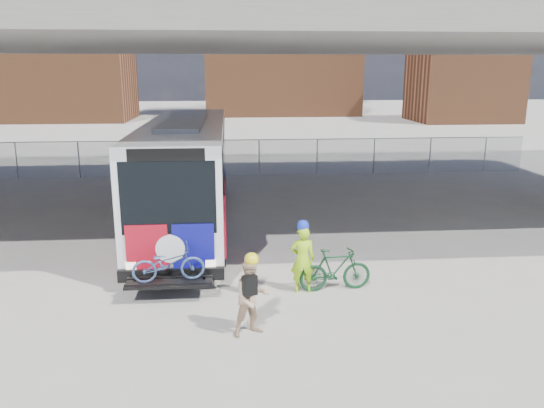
{
  "coord_description": "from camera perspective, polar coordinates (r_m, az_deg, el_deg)",
  "views": [
    {
      "loc": [
        -0.57,
        -14.82,
        5.25
      ],
      "look_at": [
        0.63,
        -0.46,
        1.6
      ],
      "focal_mm": 35.0,
      "sensor_mm": 36.0,
      "label": 1
    }
  ],
  "objects": [
    {
      "name": "chainlink_fence",
      "position": [
        27.1,
        -3.52,
        6.07
      ],
      "size": [
        30.0,
        0.06,
        30.0
      ],
      "color": "gray",
      "rests_on": "ground"
    },
    {
      "name": "overpass",
      "position": [
        18.88,
        -3.17,
        18.12
      ],
      "size": [
        40.0,
        16.0,
        7.95
      ],
      "color": "#605E59",
      "rests_on": "ground"
    },
    {
      "name": "brick_buildings",
      "position": [
        63.07,
        -3.21,
        14.34
      ],
      "size": [
        54.0,
        22.0,
        12.0
      ],
      "color": "brown",
      "rests_on": "ground"
    },
    {
      "name": "bike_parked",
      "position": [
        13.07,
        6.82,
        -7.03
      ],
      "size": [
        1.82,
        0.65,
        1.07
      ],
      "primitive_type": "imported",
      "rotation": [
        0.0,
        0.0,
        1.65
      ],
      "color": "#133C20",
      "rests_on": "ground"
    },
    {
      "name": "bus",
      "position": [
        18.58,
        -9.13,
        4.3
      ],
      "size": [
        2.67,
        12.95,
        3.69
      ],
      "color": "silver",
      "rests_on": "ground"
    },
    {
      "name": "cyclist_tan",
      "position": [
        10.82,
        -2.16,
        -9.9
      ],
      "size": [
        0.94,
        0.84,
        1.76
      ],
      "rotation": [
        0.0,
        0.0,
        0.36
      ],
      "color": "tan",
      "rests_on": "ground"
    },
    {
      "name": "smokestack",
      "position": [
        71.69,
        7.45,
        19.9
      ],
      "size": [
        2.2,
        2.2,
        25.0
      ],
      "primitive_type": "cylinder",
      "color": "brown",
      "rests_on": "ground"
    },
    {
      "name": "cyclist_hivis",
      "position": [
        12.82,
        3.3,
        -5.77
      ],
      "size": [
        0.6,
        0.4,
        1.82
      ],
      "rotation": [
        0.0,
        0.0,
        3.14
      ],
      "color": "#9BDC17",
      "rests_on": "ground"
    },
    {
      "name": "ground",
      "position": [
        15.73,
        -2.42,
        -5.29
      ],
      "size": [
        160.0,
        160.0,
        0.0
      ],
      "primitive_type": "plane",
      "color": "#9E9991",
      "rests_on": "ground"
    },
    {
      "name": "bollard",
      "position": [
        12.83,
        -2.37,
        -7.32
      ],
      "size": [
        0.27,
        0.27,
        1.02
      ],
      "color": "white",
      "rests_on": "ground"
    }
  ]
}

